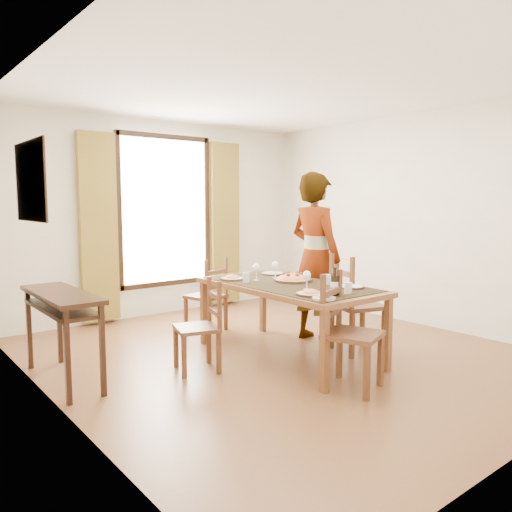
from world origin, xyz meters
TOP-DOWN VIEW (x-y plane):
  - ground at (0.00, 0.00)m, footprint 5.00×5.00m
  - room_shell at (-0.00, 0.13)m, footprint 4.60×5.10m
  - console_table at (-2.03, 0.60)m, footprint 0.38×1.20m
  - dining_table at (0.00, -0.10)m, footprint 0.97×1.96m
  - chair_west at (-0.93, 0.09)m, footprint 0.47×0.47m
  - chair_north at (-0.09, 1.25)m, footprint 0.48×0.48m
  - chair_south at (-0.19, -1.07)m, footprint 0.57×0.57m
  - chair_east at (0.66, -0.42)m, footprint 0.57×0.57m
  - man at (0.63, 0.15)m, footprint 0.70×0.46m
  - plate_sw at (-0.26, -0.69)m, footprint 0.27×0.27m
  - plate_se at (0.31, -0.66)m, footprint 0.27×0.27m
  - plate_nw at (-0.29, 0.46)m, footprint 0.27×0.27m
  - plate_ne at (0.29, 0.48)m, footprint 0.27×0.27m
  - pasta_platter at (0.14, -0.02)m, footprint 0.40×0.40m
  - caprese_plate at (-0.30, -0.89)m, footprint 0.20×0.20m
  - wine_glass_a at (-0.10, -0.48)m, footprint 0.08×0.08m
  - wine_glass_b at (0.14, 0.26)m, footprint 0.08×0.08m
  - wine_glass_c at (-0.13, 0.25)m, footprint 0.08×0.08m
  - tumbler_a at (0.28, -0.38)m, footprint 0.07×0.07m
  - tumbler_b at (-0.29, 0.23)m, footprint 0.07×0.07m
  - tumbler_c at (0.06, -0.84)m, footprint 0.07×0.07m
  - wine_bottle at (-0.12, -0.83)m, footprint 0.07×0.07m

SIDE VIEW (x-z plane):
  - ground at x=0.00m, z-range 0.00..0.00m
  - chair_west at x=-0.93m, z-range -0.03..0.83m
  - chair_north at x=-0.09m, z-range -0.03..0.88m
  - chair_south at x=-0.19m, z-range -0.03..0.96m
  - chair_east at x=0.66m, z-range -0.04..1.00m
  - console_table at x=-2.03m, z-range 0.28..1.08m
  - dining_table at x=0.00m, z-range 0.32..1.07m
  - caprese_plate at x=-0.30m, z-range 0.76..0.80m
  - plate_sw at x=-0.26m, z-range 0.76..0.81m
  - plate_se at x=0.31m, z-range 0.76..0.81m
  - plate_nw at x=-0.29m, z-range 0.76..0.81m
  - plate_ne at x=0.29m, z-range 0.76..0.81m
  - pasta_platter at x=0.14m, z-range 0.76..0.86m
  - tumbler_a at x=0.28m, z-range 0.76..0.86m
  - tumbler_b at x=-0.29m, z-range 0.76..0.86m
  - tumbler_c at x=0.06m, z-range 0.76..0.86m
  - wine_glass_a at x=-0.10m, z-range 0.76..0.94m
  - wine_glass_b at x=0.14m, z-range 0.76..0.94m
  - wine_glass_c at x=-0.13m, z-range 0.76..0.94m
  - wine_bottle at x=-0.12m, z-range 0.76..1.00m
  - man at x=0.63m, z-range 0.00..1.91m
  - room_shell at x=0.00m, z-range 0.17..2.91m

